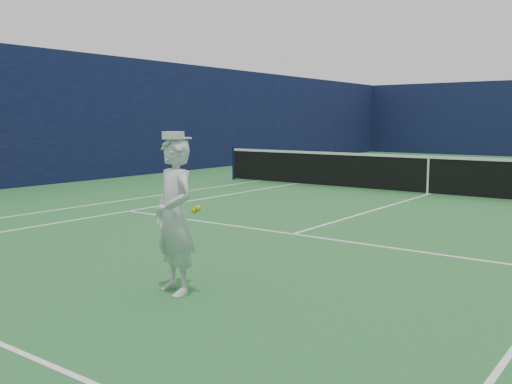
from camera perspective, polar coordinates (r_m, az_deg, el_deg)
ground at (r=15.34m, az=16.76°, el=-0.26°), size 80.00×80.00×0.00m
court_markings at (r=15.34m, az=16.76°, el=-0.24°), size 11.03×23.83×0.01m
windscreen_fence at (r=15.22m, az=17.03°, el=7.23°), size 20.12×36.12×4.00m
tennis_net at (r=15.28m, az=16.84°, el=1.80°), size 12.88×0.09×1.07m
tennis_player at (r=6.29m, az=-8.14°, el=-2.36°), size 0.72×0.66×1.78m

